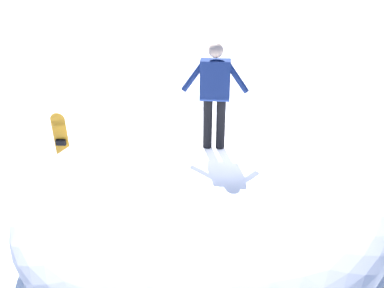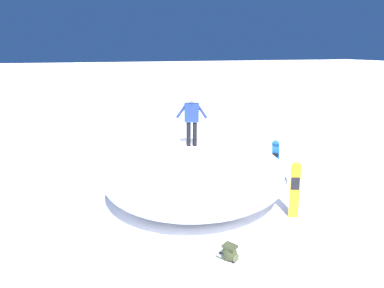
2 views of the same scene
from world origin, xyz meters
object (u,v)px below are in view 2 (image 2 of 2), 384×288
object	(u,v)px
snowboarder_standing	(192,117)
snowboard_secondary_upright	(276,158)
backpack_far	(230,253)
snowboard_primary_upright	(295,189)
backpack_near	(166,153)

from	to	relation	value
snowboarder_standing	snowboard_secondary_upright	xyz separation A→B (m)	(-3.40, -0.29, -1.83)
snowboard_secondary_upright	backpack_far	world-z (taller)	snowboard_secondary_upright
backpack_far	snowboarder_standing	bearing A→B (deg)	-94.59
snowboarder_standing	backpack_far	world-z (taller)	snowboarder_standing
snowboard_primary_upright	backpack_near	distance (m)	6.73
snowboard_primary_upright	backpack_far	bearing A→B (deg)	26.73
snowboarder_standing	snowboard_secondary_upright	distance (m)	3.87
backpack_far	snowboard_secondary_upright	bearing A→B (deg)	-132.70
backpack_near	backpack_far	bearing A→B (deg)	87.35
backpack_near	snowboard_secondary_upright	bearing A→B (deg)	132.68
backpack_far	backpack_near	bearing A→B (deg)	-92.65
snowboard_secondary_upright	snowboarder_standing	bearing A→B (deg)	4.83
snowboarder_standing	snowboard_primary_upright	xyz separation A→B (m)	(-2.31, 2.40, -1.76)
snowboarder_standing	backpack_near	size ratio (longest dim) A/B	2.81
snowboarder_standing	snowboard_primary_upright	bearing A→B (deg)	133.82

